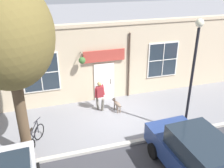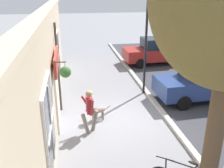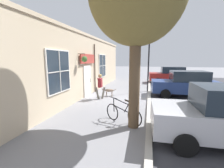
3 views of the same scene
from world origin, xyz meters
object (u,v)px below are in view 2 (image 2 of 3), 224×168
(parked_car_mid_block, at_px, (204,81))
(parked_car_far_end, at_px, (157,51))
(street_lamp, at_px, (147,26))
(pedestrian_walking, at_px, (90,108))
(dog_on_leash, at_px, (96,111))

(parked_car_mid_block, distance_m, parked_car_far_end, 6.01)
(parked_car_mid_block, height_order, street_lamp, street_lamp)
(pedestrian_walking, relative_size, parked_car_mid_block, 0.37)
(parked_car_far_end, bearing_deg, street_lamp, -115.48)
(dog_on_leash, height_order, street_lamp, street_lamp)
(street_lamp, bearing_deg, parked_car_far_end, 64.52)
(dog_on_leash, height_order, parked_car_mid_block, parked_car_mid_block)
(pedestrian_walking, bearing_deg, street_lamp, 47.09)
(parked_car_mid_block, xyz_separation_m, parked_car_far_end, (-0.19, 6.01, 0.00))
(parked_car_far_end, height_order, street_lamp, street_lamp)
(parked_car_far_end, bearing_deg, pedestrian_walking, -123.20)
(parked_car_mid_block, bearing_deg, pedestrian_walking, -159.92)
(pedestrian_walking, xyz_separation_m, dog_on_leash, (0.32, 0.80, -0.55))
(pedestrian_walking, height_order, parked_car_far_end, parked_car_far_end)
(pedestrian_walking, height_order, dog_on_leash, pedestrian_walking)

